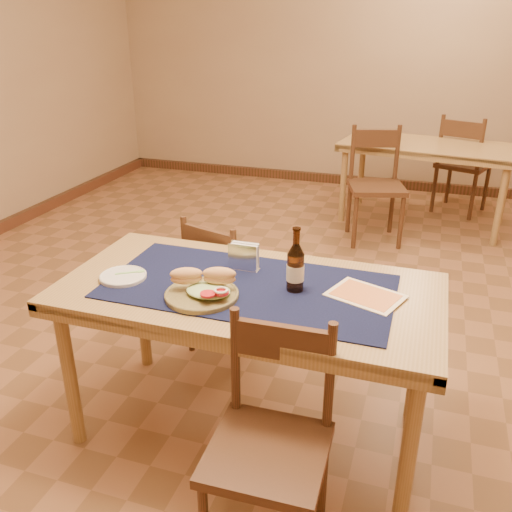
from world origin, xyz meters
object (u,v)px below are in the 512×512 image
(main_table, at_px, (249,304))
(napkin_holder, at_px, (244,257))
(sandwich_plate, at_px, (204,289))
(back_table, at_px, (428,153))
(chair_main_near, at_px, (270,440))
(beer_bottle, at_px, (295,268))
(chair_main_far, at_px, (226,283))

(main_table, xyz_separation_m, napkin_holder, (-0.07, 0.15, 0.15))
(sandwich_plate, bearing_deg, back_table, 77.00)
(sandwich_plate, height_order, napkin_holder, napkin_holder)
(chair_main_near, xyz_separation_m, beer_bottle, (-0.06, 0.55, 0.41))
(chair_main_near, distance_m, beer_bottle, 0.69)
(beer_bottle, xyz_separation_m, napkin_holder, (-0.27, 0.12, -0.04))
(napkin_holder, bearing_deg, chair_main_far, 121.08)
(chair_main_near, bearing_deg, beer_bottle, 96.64)
(main_table, distance_m, back_table, 3.25)
(back_table, relative_size, napkin_holder, 11.47)
(sandwich_plate, bearing_deg, chair_main_far, 105.04)
(sandwich_plate, xyz_separation_m, napkin_holder, (0.07, 0.30, 0.03))
(chair_main_near, bearing_deg, sandwich_plate, 136.47)
(back_table, height_order, sandwich_plate, sandwich_plate)
(chair_main_far, bearing_deg, chair_main_near, -61.84)
(chair_main_near, relative_size, sandwich_plate, 2.89)
(beer_bottle, bearing_deg, chair_main_far, 133.35)
(chair_main_far, distance_m, beer_bottle, 0.88)
(napkin_holder, bearing_deg, sandwich_plate, -102.96)
(napkin_holder, bearing_deg, main_table, -63.68)
(back_table, xyz_separation_m, napkin_holder, (-0.70, -3.04, 0.15))
(main_table, height_order, beer_bottle, beer_bottle)
(back_table, xyz_separation_m, chair_main_far, (-0.97, -2.60, -0.23))
(sandwich_plate, bearing_deg, napkin_holder, 77.04)
(back_table, height_order, chair_main_near, chair_main_near)
(main_table, relative_size, napkin_holder, 11.36)
(chair_main_far, bearing_deg, beer_bottle, -46.65)
(chair_main_far, bearing_deg, sandwich_plate, -74.96)
(beer_bottle, bearing_deg, sandwich_plate, -152.86)
(chair_main_near, bearing_deg, napkin_holder, 116.16)
(chair_main_far, relative_size, napkin_holder, 5.92)
(chair_main_near, height_order, napkin_holder, napkin_holder)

